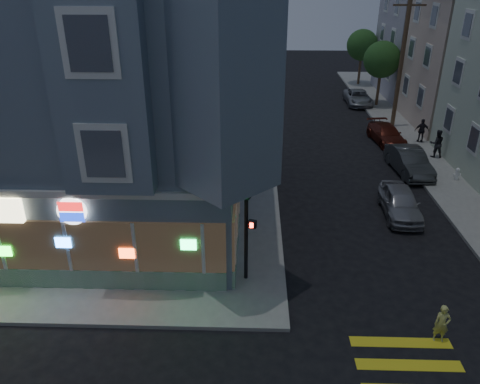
{
  "coord_description": "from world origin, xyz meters",
  "views": [
    {
      "loc": [
        1.73,
        -9.88,
        10.83
      ],
      "look_at": [
        1.19,
        7.03,
        2.68
      ],
      "focal_mm": 35.0,
      "sensor_mm": 36.0,
      "label": 1
    }
  ],
  "objects_px": {
    "utility_pole": "(401,62)",
    "parked_car_c": "(386,134)",
    "street_tree_far": "(362,45)",
    "fire_hydrant": "(457,174)",
    "street_tree_near": "(382,60)",
    "traffic_signal": "(247,209)",
    "pedestrian_a": "(437,143)",
    "parked_car_b": "(409,161)",
    "pedestrian_b": "(422,131)",
    "parked_car_d": "(358,97)",
    "running_child": "(442,324)",
    "parked_car_a": "(400,202)"
  },
  "relations": [
    {
      "from": "parked_car_c",
      "to": "fire_hydrant",
      "type": "distance_m",
      "value": 6.85
    },
    {
      "from": "street_tree_near",
      "to": "fire_hydrant",
      "type": "xyz_separation_m",
      "value": [
        0.8,
        -15.76,
        -3.41
      ]
    },
    {
      "from": "parked_car_b",
      "to": "fire_hydrant",
      "type": "relative_size",
      "value": 6.12
    },
    {
      "from": "street_tree_far",
      "to": "parked_car_a",
      "type": "xyz_separation_m",
      "value": [
        -3.43,
        -27.7,
        -3.26
      ]
    },
    {
      "from": "street_tree_near",
      "to": "street_tree_far",
      "type": "relative_size",
      "value": 1.0
    },
    {
      "from": "pedestrian_b",
      "to": "fire_hydrant",
      "type": "bearing_deg",
      "value": 95.65
    },
    {
      "from": "pedestrian_a",
      "to": "parked_car_b",
      "type": "bearing_deg",
      "value": 47.2
    },
    {
      "from": "street_tree_near",
      "to": "traffic_signal",
      "type": "distance_m",
      "value": 27.52
    },
    {
      "from": "street_tree_far",
      "to": "pedestrian_a",
      "type": "distance_m",
      "value": 20.47
    },
    {
      "from": "utility_pole",
      "to": "parked_car_d",
      "type": "bearing_deg",
      "value": 101.17
    },
    {
      "from": "running_child",
      "to": "pedestrian_b",
      "type": "bearing_deg",
      "value": 80.4
    },
    {
      "from": "running_child",
      "to": "traffic_signal",
      "type": "bearing_deg",
      "value": 161.44
    },
    {
      "from": "pedestrian_a",
      "to": "parked_car_b",
      "type": "height_order",
      "value": "pedestrian_a"
    },
    {
      "from": "street_tree_far",
      "to": "fire_hydrant",
      "type": "distance_m",
      "value": 24.02
    },
    {
      "from": "running_child",
      "to": "traffic_signal",
      "type": "height_order",
      "value": "traffic_signal"
    },
    {
      "from": "pedestrian_a",
      "to": "parked_car_d",
      "type": "distance_m",
      "value": 13.04
    },
    {
      "from": "street_tree_near",
      "to": "traffic_signal",
      "type": "bearing_deg",
      "value": -112.88
    },
    {
      "from": "utility_pole",
      "to": "parked_car_c",
      "type": "height_order",
      "value": "utility_pole"
    },
    {
      "from": "street_tree_near",
      "to": "parked_car_b",
      "type": "height_order",
      "value": "street_tree_near"
    },
    {
      "from": "street_tree_far",
      "to": "pedestrian_b",
      "type": "xyz_separation_m",
      "value": [
        0.77,
        -17.49,
        -2.99
      ]
    },
    {
      "from": "parked_car_c",
      "to": "traffic_signal",
      "type": "bearing_deg",
      "value": -127.09
    },
    {
      "from": "pedestrian_b",
      "to": "traffic_signal",
      "type": "distance_m",
      "value": 19.69
    },
    {
      "from": "parked_car_c",
      "to": "utility_pole",
      "type": "bearing_deg",
      "value": 61.25
    },
    {
      "from": "pedestrian_a",
      "to": "parked_car_c",
      "type": "bearing_deg",
      "value": -49.23
    },
    {
      "from": "street_tree_near",
      "to": "parked_car_d",
      "type": "bearing_deg",
      "value": 158.83
    },
    {
      "from": "pedestrian_a",
      "to": "traffic_signal",
      "type": "height_order",
      "value": "traffic_signal"
    },
    {
      "from": "pedestrian_a",
      "to": "fire_hydrant",
      "type": "relative_size",
      "value": 2.45
    },
    {
      "from": "parked_car_b",
      "to": "pedestrian_a",
      "type": "bearing_deg",
      "value": 39.45
    },
    {
      "from": "parked_car_c",
      "to": "parked_car_b",
      "type": "bearing_deg",
      "value": -97.27
    },
    {
      "from": "running_child",
      "to": "pedestrian_a",
      "type": "xyz_separation_m",
      "value": [
        5.26,
        15.95,
        0.35
      ]
    },
    {
      "from": "pedestrian_b",
      "to": "parked_car_c",
      "type": "bearing_deg",
      "value": 0.67
    },
    {
      "from": "running_child",
      "to": "parked_car_c",
      "type": "height_order",
      "value": "running_child"
    },
    {
      "from": "street_tree_near",
      "to": "street_tree_far",
      "type": "distance_m",
      "value": 8.0
    },
    {
      "from": "street_tree_far",
      "to": "fire_hydrant",
      "type": "height_order",
      "value": "street_tree_far"
    },
    {
      "from": "street_tree_far",
      "to": "parked_car_c",
      "type": "relative_size",
      "value": 1.28
    },
    {
      "from": "parked_car_b",
      "to": "parked_car_d",
      "type": "height_order",
      "value": "parked_car_b"
    },
    {
      "from": "street_tree_near",
      "to": "parked_car_a",
      "type": "height_order",
      "value": "street_tree_near"
    },
    {
      "from": "parked_car_a",
      "to": "parked_car_d",
      "type": "distance_m",
      "value": 20.38
    },
    {
      "from": "utility_pole",
      "to": "parked_car_a",
      "type": "distance_m",
      "value": 14.67
    },
    {
      "from": "traffic_signal",
      "to": "pedestrian_b",
      "type": "bearing_deg",
      "value": 73.24
    },
    {
      "from": "parked_car_c",
      "to": "street_tree_near",
      "type": "bearing_deg",
      "value": 73.57
    },
    {
      "from": "utility_pole",
      "to": "parked_car_a",
      "type": "bearing_deg",
      "value": -103.27
    },
    {
      "from": "pedestrian_a",
      "to": "parked_car_a",
      "type": "relative_size",
      "value": 0.44
    },
    {
      "from": "parked_car_c",
      "to": "parked_car_d",
      "type": "xyz_separation_m",
      "value": [
        0.0,
        9.88,
        0.01
      ]
    },
    {
      "from": "pedestrian_a",
      "to": "parked_car_b",
      "type": "distance_m",
      "value": 3.23
    },
    {
      "from": "traffic_signal",
      "to": "fire_hydrant",
      "type": "distance_m",
      "value": 15.2
    },
    {
      "from": "utility_pole",
      "to": "traffic_signal",
      "type": "xyz_separation_m",
      "value": [
        -10.5,
        -19.35,
        -1.65
      ]
    },
    {
      "from": "running_child",
      "to": "pedestrian_a",
      "type": "height_order",
      "value": "pedestrian_a"
    },
    {
      "from": "parked_car_a",
      "to": "parked_car_b",
      "type": "xyz_separation_m",
      "value": [
        1.93,
        5.2,
        0.04
      ]
    },
    {
      "from": "pedestrian_a",
      "to": "parked_car_b",
      "type": "xyz_separation_m",
      "value": [
        -2.3,
        -2.25,
        -0.3
      ]
    }
  ]
}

